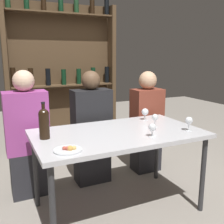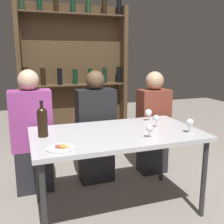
# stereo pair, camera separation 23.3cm
# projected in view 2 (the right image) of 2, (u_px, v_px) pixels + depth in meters

# --- Properties ---
(ground_plane) EXTENTS (10.00, 10.00, 0.00)m
(ground_plane) POSITION_uv_depth(u_px,v_px,m) (116.00, 208.00, 2.41)
(ground_plane) COLOR gray
(dining_table) EXTENTS (1.44, 0.82, 0.73)m
(dining_table) POSITION_uv_depth(u_px,v_px,m) (117.00, 138.00, 2.27)
(dining_table) COLOR silver
(dining_table) RESTS_ON ground_plane
(wine_rack_wall) EXTENTS (1.58, 0.21, 2.20)m
(wine_rack_wall) POSITION_uv_depth(u_px,v_px,m) (74.00, 73.00, 3.84)
(wine_rack_wall) COLOR #4C3823
(wine_rack_wall) RESTS_ON ground_plane
(wine_bottle) EXTENTS (0.08, 0.08, 0.29)m
(wine_bottle) POSITION_uv_depth(u_px,v_px,m) (42.00, 121.00, 2.10)
(wine_bottle) COLOR black
(wine_bottle) RESTS_ON dining_table
(wine_glass_0) EXTENTS (0.06, 0.06, 0.12)m
(wine_glass_0) POSITION_uv_depth(u_px,v_px,m) (156.00, 119.00, 2.37)
(wine_glass_0) COLOR silver
(wine_glass_0) RESTS_ON dining_table
(wine_glass_1) EXTENTS (0.07, 0.07, 0.13)m
(wine_glass_1) POSITION_uv_depth(u_px,v_px,m) (190.00, 123.00, 2.20)
(wine_glass_1) COLOR silver
(wine_glass_1) RESTS_ON dining_table
(wine_glass_2) EXTENTS (0.06, 0.06, 0.11)m
(wine_glass_2) POSITION_uv_depth(u_px,v_px,m) (149.00, 129.00, 2.07)
(wine_glass_2) COLOR silver
(wine_glass_2) RESTS_ON dining_table
(wine_glass_3) EXTENTS (0.07, 0.07, 0.12)m
(wine_glass_3) POSITION_uv_depth(u_px,v_px,m) (148.00, 113.00, 2.61)
(wine_glass_3) COLOR silver
(wine_glass_3) RESTS_ON dining_table
(food_plate_0) EXTENTS (0.20, 0.20, 0.04)m
(food_plate_0) POSITION_uv_depth(u_px,v_px,m) (61.00, 148.00, 1.83)
(food_plate_0) COLOR silver
(food_plate_0) RESTS_ON dining_table
(seated_person_left) EXTENTS (0.40, 0.22, 1.24)m
(seated_person_left) POSITION_uv_depth(u_px,v_px,m) (32.00, 136.00, 2.62)
(seated_person_left) COLOR #26262B
(seated_person_left) RESTS_ON ground_plane
(seated_person_center) EXTENTS (0.41, 0.22, 1.22)m
(seated_person_center) POSITION_uv_depth(u_px,v_px,m) (96.00, 131.00, 2.83)
(seated_person_center) COLOR #26262B
(seated_person_center) RESTS_ON ground_plane
(seated_person_right) EXTENTS (0.35, 0.22, 1.20)m
(seated_person_right) POSITION_uv_depth(u_px,v_px,m) (153.00, 126.00, 3.06)
(seated_person_right) COLOR #26262B
(seated_person_right) RESTS_ON ground_plane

